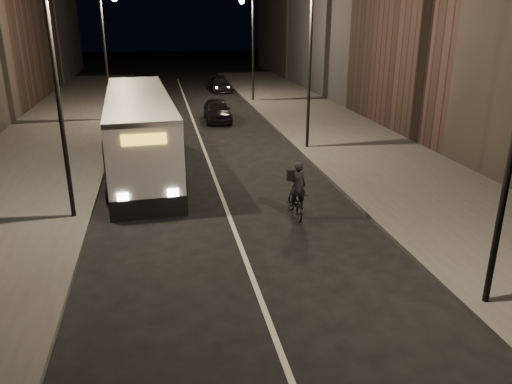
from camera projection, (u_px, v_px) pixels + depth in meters
name	position (u px, v px, depth m)	size (l,w,h in m)	color
ground	(244.00, 255.00, 15.53)	(180.00, 180.00, 0.00)	black
sidewalk_right	(344.00, 137.00, 29.97)	(7.00, 70.00, 0.16)	#373634
sidewalk_left	(45.00, 151.00, 26.90)	(7.00, 70.00, 0.16)	#373634
streetlight_right_near	(511.00, 97.00, 10.98)	(1.20, 0.44, 8.12)	black
streetlight_right_mid	(305.00, 49.00, 25.76)	(1.20, 0.44, 8.12)	black
streetlight_right_far	(250.00, 36.00, 40.54)	(1.20, 0.44, 8.12)	black
streetlight_left_near	(63.00, 69.00, 16.45)	(1.20, 0.44, 8.12)	black
streetlight_left_far	(108.00, 41.00, 33.07)	(1.20, 0.44, 8.12)	black
city_bus	(140.00, 128.00, 23.68)	(3.71, 13.43, 3.58)	silver
cyclist_on_bicycle	(296.00, 198.00, 18.28)	(0.66, 1.86, 2.14)	black
car_near	(217.00, 110.00, 34.67)	(1.78, 4.42, 1.51)	black
car_mid	(148.00, 101.00, 38.84)	(1.45, 4.17, 1.37)	#39393B
car_far	(220.00, 84.00, 47.95)	(1.86, 4.57, 1.32)	black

